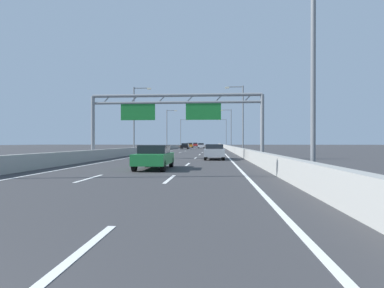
% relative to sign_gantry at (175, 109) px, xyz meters
% --- Properties ---
extents(ground_plane, '(260.00, 260.00, 0.00)m').
position_rel_sign_gantry_xyz_m(ground_plane, '(0.12, 71.21, -4.84)').
color(ground_plane, '#38383A').
extents(lane_dash_left_1, '(0.16, 3.00, 0.01)m').
position_rel_sign_gantry_xyz_m(lane_dash_left_1, '(-1.68, -16.29, -4.83)').
color(lane_dash_left_1, white).
rests_on(lane_dash_left_1, ground_plane).
extents(lane_dash_left_2, '(0.16, 3.00, 0.01)m').
position_rel_sign_gantry_xyz_m(lane_dash_left_2, '(-1.68, -7.29, -4.83)').
color(lane_dash_left_2, white).
rests_on(lane_dash_left_2, ground_plane).
extents(lane_dash_left_3, '(0.16, 3.00, 0.01)m').
position_rel_sign_gantry_xyz_m(lane_dash_left_3, '(-1.68, 1.71, -4.83)').
color(lane_dash_left_3, white).
rests_on(lane_dash_left_3, ground_plane).
extents(lane_dash_left_4, '(0.16, 3.00, 0.01)m').
position_rel_sign_gantry_xyz_m(lane_dash_left_4, '(-1.68, 10.71, -4.83)').
color(lane_dash_left_4, white).
rests_on(lane_dash_left_4, ground_plane).
extents(lane_dash_left_5, '(0.16, 3.00, 0.01)m').
position_rel_sign_gantry_xyz_m(lane_dash_left_5, '(-1.68, 19.71, -4.83)').
color(lane_dash_left_5, white).
rests_on(lane_dash_left_5, ground_plane).
extents(lane_dash_left_6, '(0.16, 3.00, 0.01)m').
position_rel_sign_gantry_xyz_m(lane_dash_left_6, '(-1.68, 28.71, -4.83)').
color(lane_dash_left_6, white).
rests_on(lane_dash_left_6, ground_plane).
extents(lane_dash_left_7, '(0.16, 3.00, 0.01)m').
position_rel_sign_gantry_xyz_m(lane_dash_left_7, '(-1.68, 37.71, -4.83)').
color(lane_dash_left_7, white).
rests_on(lane_dash_left_7, ground_plane).
extents(lane_dash_left_8, '(0.16, 3.00, 0.01)m').
position_rel_sign_gantry_xyz_m(lane_dash_left_8, '(-1.68, 46.71, -4.83)').
color(lane_dash_left_8, white).
rests_on(lane_dash_left_8, ground_plane).
extents(lane_dash_left_9, '(0.16, 3.00, 0.01)m').
position_rel_sign_gantry_xyz_m(lane_dash_left_9, '(-1.68, 55.71, -4.83)').
color(lane_dash_left_9, white).
rests_on(lane_dash_left_9, ground_plane).
extents(lane_dash_left_10, '(0.16, 3.00, 0.01)m').
position_rel_sign_gantry_xyz_m(lane_dash_left_10, '(-1.68, 64.71, -4.83)').
color(lane_dash_left_10, white).
rests_on(lane_dash_left_10, ground_plane).
extents(lane_dash_left_11, '(0.16, 3.00, 0.01)m').
position_rel_sign_gantry_xyz_m(lane_dash_left_11, '(-1.68, 73.71, -4.83)').
color(lane_dash_left_11, white).
rests_on(lane_dash_left_11, ground_plane).
extents(lane_dash_left_12, '(0.16, 3.00, 0.01)m').
position_rel_sign_gantry_xyz_m(lane_dash_left_12, '(-1.68, 82.71, -4.83)').
color(lane_dash_left_12, white).
rests_on(lane_dash_left_12, ground_plane).
extents(lane_dash_left_13, '(0.16, 3.00, 0.01)m').
position_rel_sign_gantry_xyz_m(lane_dash_left_13, '(-1.68, 91.71, -4.83)').
color(lane_dash_left_13, white).
rests_on(lane_dash_left_13, ground_plane).
extents(lane_dash_left_14, '(0.16, 3.00, 0.01)m').
position_rel_sign_gantry_xyz_m(lane_dash_left_14, '(-1.68, 100.71, -4.83)').
color(lane_dash_left_14, white).
rests_on(lane_dash_left_14, ground_plane).
extents(lane_dash_left_15, '(0.16, 3.00, 0.01)m').
position_rel_sign_gantry_xyz_m(lane_dash_left_15, '(-1.68, 109.71, -4.83)').
color(lane_dash_left_15, white).
rests_on(lane_dash_left_15, ground_plane).
extents(lane_dash_left_16, '(0.16, 3.00, 0.01)m').
position_rel_sign_gantry_xyz_m(lane_dash_left_16, '(-1.68, 118.71, -4.83)').
color(lane_dash_left_16, white).
rests_on(lane_dash_left_16, ground_plane).
extents(lane_dash_left_17, '(0.16, 3.00, 0.01)m').
position_rel_sign_gantry_xyz_m(lane_dash_left_17, '(-1.68, 127.71, -4.83)').
color(lane_dash_left_17, white).
rests_on(lane_dash_left_17, ground_plane).
extents(lane_dash_right_0, '(0.16, 3.00, 0.01)m').
position_rel_sign_gantry_xyz_m(lane_dash_right_0, '(1.92, -25.29, -4.83)').
color(lane_dash_right_0, white).
rests_on(lane_dash_right_0, ground_plane).
extents(lane_dash_right_1, '(0.16, 3.00, 0.01)m').
position_rel_sign_gantry_xyz_m(lane_dash_right_1, '(1.92, -16.29, -4.83)').
color(lane_dash_right_1, white).
rests_on(lane_dash_right_1, ground_plane).
extents(lane_dash_right_2, '(0.16, 3.00, 0.01)m').
position_rel_sign_gantry_xyz_m(lane_dash_right_2, '(1.92, -7.29, -4.83)').
color(lane_dash_right_2, white).
rests_on(lane_dash_right_2, ground_plane).
extents(lane_dash_right_3, '(0.16, 3.00, 0.01)m').
position_rel_sign_gantry_xyz_m(lane_dash_right_3, '(1.92, 1.71, -4.83)').
color(lane_dash_right_3, white).
rests_on(lane_dash_right_3, ground_plane).
extents(lane_dash_right_4, '(0.16, 3.00, 0.01)m').
position_rel_sign_gantry_xyz_m(lane_dash_right_4, '(1.92, 10.71, -4.83)').
color(lane_dash_right_4, white).
rests_on(lane_dash_right_4, ground_plane).
extents(lane_dash_right_5, '(0.16, 3.00, 0.01)m').
position_rel_sign_gantry_xyz_m(lane_dash_right_5, '(1.92, 19.71, -4.83)').
color(lane_dash_right_5, white).
rests_on(lane_dash_right_5, ground_plane).
extents(lane_dash_right_6, '(0.16, 3.00, 0.01)m').
position_rel_sign_gantry_xyz_m(lane_dash_right_6, '(1.92, 28.71, -4.83)').
color(lane_dash_right_6, white).
rests_on(lane_dash_right_6, ground_plane).
extents(lane_dash_right_7, '(0.16, 3.00, 0.01)m').
position_rel_sign_gantry_xyz_m(lane_dash_right_7, '(1.92, 37.71, -4.83)').
color(lane_dash_right_7, white).
rests_on(lane_dash_right_7, ground_plane).
extents(lane_dash_right_8, '(0.16, 3.00, 0.01)m').
position_rel_sign_gantry_xyz_m(lane_dash_right_8, '(1.92, 46.71, -4.83)').
color(lane_dash_right_8, white).
rests_on(lane_dash_right_8, ground_plane).
extents(lane_dash_right_9, '(0.16, 3.00, 0.01)m').
position_rel_sign_gantry_xyz_m(lane_dash_right_9, '(1.92, 55.71, -4.83)').
color(lane_dash_right_9, white).
rests_on(lane_dash_right_9, ground_plane).
extents(lane_dash_right_10, '(0.16, 3.00, 0.01)m').
position_rel_sign_gantry_xyz_m(lane_dash_right_10, '(1.92, 64.71, -4.83)').
color(lane_dash_right_10, white).
rests_on(lane_dash_right_10, ground_plane).
extents(lane_dash_right_11, '(0.16, 3.00, 0.01)m').
position_rel_sign_gantry_xyz_m(lane_dash_right_11, '(1.92, 73.71, -4.83)').
color(lane_dash_right_11, white).
rests_on(lane_dash_right_11, ground_plane).
extents(lane_dash_right_12, '(0.16, 3.00, 0.01)m').
position_rel_sign_gantry_xyz_m(lane_dash_right_12, '(1.92, 82.71, -4.83)').
color(lane_dash_right_12, white).
rests_on(lane_dash_right_12, ground_plane).
extents(lane_dash_right_13, '(0.16, 3.00, 0.01)m').
position_rel_sign_gantry_xyz_m(lane_dash_right_13, '(1.92, 91.71, -4.83)').
color(lane_dash_right_13, white).
rests_on(lane_dash_right_13, ground_plane).
extents(lane_dash_right_14, '(0.16, 3.00, 0.01)m').
position_rel_sign_gantry_xyz_m(lane_dash_right_14, '(1.92, 100.71, -4.83)').
color(lane_dash_right_14, white).
rests_on(lane_dash_right_14, ground_plane).
extents(lane_dash_right_15, '(0.16, 3.00, 0.01)m').
position_rel_sign_gantry_xyz_m(lane_dash_right_15, '(1.92, 109.71, -4.83)').
color(lane_dash_right_15, white).
rests_on(lane_dash_right_15, ground_plane).
extents(lane_dash_right_16, '(0.16, 3.00, 0.01)m').
position_rel_sign_gantry_xyz_m(lane_dash_right_16, '(1.92, 118.71, -4.83)').
color(lane_dash_right_16, white).
rests_on(lane_dash_right_16, ground_plane).
extents(lane_dash_right_17, '(0.16, 3.00, 0.01)m').
position_rel_sign_gantry_xyz_m(lane_dash_right_17, '(1.92, 127.71, -4.83)').
color(lane_dash_right_17, white).
rests_on(lane_dash_right_17, ground_plane).
extents(edge_line_left, '(0.16, 176.00, 0.01)m').
position_rel_sign_gantry_xyz_m(edge_line_left, '(-5.13, 59.21, -4.83)').
color(edge_line_left, white).
rests_on(edge_line_left, ground_plane).
extents(edge_line_right, '(0.16, 176.00, 0.01)m').
position_rel_sign_gantry_xyz_m(edge_line_right, '(5.37, 59.21, -4.83)').
color(edge_line_right, white).
rests_on(edge_line_right, ground_plane).
extents(barrier_left, '(0.45, 220.00, 0.95)m').
position_rel_sign_gantry_xyz_m(barrier_left, '(-6.78, 81.21, -4.36)').
color(barrier_left, '#9E9E99').
rests_on(barrier_left, ground_plane).
extents(barrier_right, '(0.45, 220.00, 0.95)m').
position_rel_sign_gantry_xyz_m(barrier_right, '(7.02, 81.21, -4.36)').
color(barrier_right, '#9E9E99').
rests_on(barrier_right, ground_plane).
extents(sign_gantry, '(16.96, 0.36, 6.36)m').
position_rel_sign_gantry_xyz_m(sign_gantry, '(0.00, 0.00, 0.00)').
color(sign_gantry, gray).
rests_on(sign_gantry, ground_plane).
extents(streetlamp_right_near, '(2.58, 0.28, 9.50)m').
position_rel_sign_gantry_xyz_m(streetlamp_right_near, '(7.59, -16.89, 0.56)').
color(streetlamp_right_near, slate).
rests_on(streetlamp_right_near, ground_plane).
extents(streetlamp_left_mid, '(2.58, 0.28, 9.50)m').
position_rel_sign_gantry_xyz_m(streetlamp_left_mid, '(-7.34, 13.22, 0.56)').
color(streetlamp_left_mid, slate).
rests_on(streetlamp_left_mid, ground_plane).
extents(streetlamp_right_mid, '(2.58, 0.28, 9.50)m').
position_rel_sign_gantry_xyz_m(streetlamp_right_mid, '(7.59, 13.22, 0.56)').
color(streetlamp_right_mid, slate).
rests_on(streetlamp_right_mid, ground_plane).
extents(streetlamp_left_far, '(2.58, 0.28, 9.50)m').
position_rel_sign_gantry_xyz_m(streetlamp_left_far, '(-7.34, 43.33, 0.56)').
color(streetlamp_left_far, slate).
rests_on(streetlamp_left_far, ground_plane).
extents(streetlamp_right_far, '(2.58, 0.28, 9.50)m').
position_rel_sign_gantry_xyz_m(streetlamp_right_far, '(7.59, 43.33, 0.56)').
color(streetlamp_right_far, slate).
rests_on(streetlamp_right_far, ground_plane).
extents(streetlamp_left_distant, '(2.58, 0.28, 9.50)m').
position_rel_sign_gantry_xyz_m(streetlamp_left_distant, '(-7.34, 73.43, 0.56)').
color(streetlamp_left_distant, slate).
rests_on(streetlamp_left_distant, ground_plane).
extents(streetlamp_right_distant, '(2.58, 0.28, 9.50)m').
position_rel_sign_gantry_xyz_m(streetlamp_right_distant, '(7.59, 73.43, 0.56)').
color(streetlamp_right_distant, slate).
rests_on(streetlamp_right_distant, ground_plane).
extents(red_car, '(1.82, 4.51, 1.56)m').
position_rel_sign_gantry_xyz_m(red_car, '(-3.68, 91.71, -4.05)').
color(red_car, red).
rests_on(red_car, ground_plane).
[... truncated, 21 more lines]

